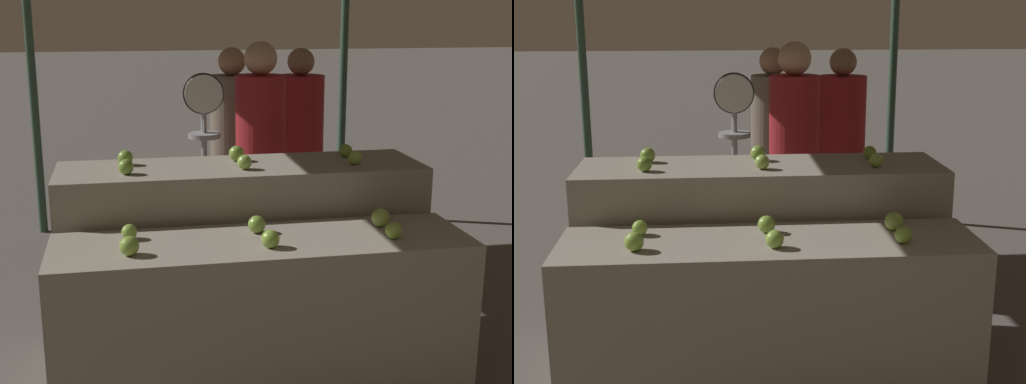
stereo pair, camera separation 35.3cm
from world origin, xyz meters
The scene contains 18 objects.
display_counter_front centered at (0.00, 0.00, 0.41)m, with size 1.94×0.55×0.83m, color gray.
display_counter_back centered at (0.00, 0.60, 0.53)m, with size 1.94×0.55×1.05m, color gray.
apple_front_0 centered at (-0.61, -0.11, 0.87)m, with size 0.09×0.09×0.09m, color #84AD3D.
apple_front_1 centered at (0.01, -0.12, 0.87)m, with size 0.08×0.08×0.08m, color #84AD3D.
apple_front_2 centered at (0.60, -0.10, 0.87)m, with size 0.08×0.08×0.08m, color #84AD3D.
apple_front_3 centered at (-0.60, 0.12, 0.87)m, with size 0.07×0.07×0.07m, color #84AD3D.
apple_front_4 centered at (-0.01, 0.11, 0.87)m, with size 0.08×0.08×0.08m, color #7AA338.
apple_front_5 centered at (0.60, 0.10, 0.87)m, with size 0.09×0.09×0.09m, color #8EB247.
apple_back_0 centered at (-0.60, 0.49, 1.09)m, with size 0.08×0.08×0.08m, color #7AA338.
apple_back_1 centered at (0.00, 0.49, 1.09)m, with size 0.08×0.08×0.08m, color #8EB247.
apple_back_2 centered at (0.60, 0.50, 1.09)m, with size 0.07×0.07×0.07m, color #8EB247.
apple_back_3 centered at (-0.61, 0.71, 1.09)m, with size 0.08×0.08×0.08m, color #7AA338.
apple_back_4 centered at (-0.01, 0.71, 1.09)m, with size 0.09×0.09×0.09m, color #7AA338.
apple_back_5 centered at (0.61, 0.70, 1.09)m, with size 0.07×0.07×0.07m, color #7AA338.
produce_scale centered at (-0.12, 1.30, 1.06)m, with size 0.25×0.20×1.48m.
person_vendor_at_scale centered at (0.29, 1.54, 0.96)m, with size 0.36×0.36×1.66m.
person_customer_left centered at (0.21, 2.27, 0.91)m, with size 0.38×0.38×1.58m.
person_customer_right centered at (0.74, 2.25, 0.90)m, with size 0.44×0.44×1.58m.
Camera 2 is at (-0.26, -3.11, 1.86)m, focal length 50.00 mm.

